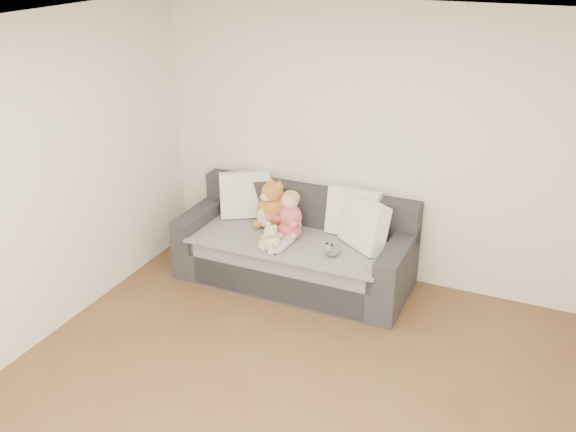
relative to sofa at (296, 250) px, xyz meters
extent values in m
plane|color=white|center=(0.72, -2.06, 2.29)|extent=(5.00, 5.00, 0.00)
plane|color=white|center=(0.72, 0.44, 0.99)|extent=(4.50, 0.00, 4.50)
cube|color=#2A2A2F|center=(0.00, -0.04, -0.16)|extent=(2.20, 0.90, 0.30)
cube|color=#2A2A2F|center=(0.00, -0.07, 0.07)|extent=(1.90, 0.80, 0.15)
cube|color=#2A2A2F|center=(0.00, 0.31, 0.34)|extent=(2.20, 0.20, 0.40)
cube|color=#2A2A2F|center=(-1.00, -0.04, 0.14)|extent=(0.20, 0.90, 0.30)
cube|color=#2A2A2F|center=(1.00, -0.04, 0.14)|extent=(0.20, 0.90, 0.30)
cube|color=gray|center=(0.00, -0.09, 0.15)|extent=(1.85, 0.88, 0.02)
cube|color=gray|center=(0.00, -0.48, -0.08)|extent=(1.70, 0.02, 0.41)
cube|color=white|center=(-0.65, 0.21, 0.39)|extent=(0.54, 0.45, 0.47)
cube|color=white|center=(0.48, 0.24, 0.39)|extent=(0.50, 0.23, 0.47)
cube|color=white|center=(0.65, 0.03, 0.39)|extent=(0.53, 0.46, 0.47)
ellipsoid|color=#EB5D53|center=(-0.03, -0.08, 0.25)|extent=(0.23, 0.19, 0.19)
ellipsoid|color=#EB5D53|center=(-0.03, -0.07, 0.38)|extent=(0.22, 0.18, 0.24)
ellipsoid|color=#DBAA8C|center=(-0.03, -0.09, 0.54)|extent=(0.16, 0.16, 0.16)
ellipsoid|color=tan|center=(-0.03, -0.07, 0.57)|extent=(0.17, 0.17, 0.13)
cylinder|color=#EB5D53|center=(-0.15, -0.13, 0.36)|extent=(0.16, 0.23, 0.15)
cylinder|color=#EB5D53|center=(0.07, -0.16, 0.36)|extent=(0.09, 0.23, 0.15)
ellipsoid|color=#DBAA8C|center=(-0.19, -0.21, 0.28)|extent=(0.06, 0.06, 0.06)
ellipsoid|color=#DBAA8C|center=(0.09, -0.25, 0.28)|extent=(0.06, 0.06, 0.06)
cylinder|color=#E5B2C6|center=(-0.12, -0.26, 0.20)|extent=(0.17, 0.30, 0.10)
cylinder|color=#E5B2C6|center=(0.00, -0.29, 0.20)|extent=(0.09, 0.29, 0.10)
ellipsoid|color=#DBAA8C|center=(-0.16, -0.40, 0.20)|extent=(0.06, 0.09, 0.05)
ellipsoid|color=#DBAA8C|center=(0.00, -0.43, 0.20)|extent=(0.06, 0.09, 0.05)
ellipsoid|color=#B36927|center=(-0.27, 0.09, 0.32)|extent=(0.35, 0.30, 0.37)
ellipsoid|color=beige|center=(-0.32, -0.02, 0.29)|extent=(0.18, 0.08, 0.20)
ellipsoid|color=#B36927|center=(-0.28, 0.06, 0.53)|extent=(0.21, 0.21, 0.21)
ellipsoid|color=beige|center=(-0.32, -0.02, 0.50)|extent=(0.10, 0.06, 0.07)
cone|color=#B36927|center=(-0.32, 0.12, 0.63)|extent=(0.11, 0.11, 0.07)
cone|color=pink|center=(-0.33, 0.11, 0.63)|extent=(0.07, 0.07, 0.05)
cone|color=#B36927|center=(-0.20, 0.07, 0.63)|extent=(0.11, 0.11, 0.07)
cone|color=pink|center=(-0.21, 0.06, 0.63)|extent=(0.07, 0.07, 0.05)
ellipsoid|color=#B36927|center=(-0.41, 0.00, 0.21)|extent=(0.10, 0.12, 0.08)
ellipsoid|color=#B36927|center=(-0.24, -0.07, 0.21)|extent=(0.10, 0.12, 0.08)
cylinder|color=#B36927|center=(-0.10, 0.07, 0.20)|extent=(0.09, 0.24, 0.08)
ellipsoid|color=#C9A78B|center=(-0.07, -0.39, 0.24)|extent=(0.17, 0.15, 0.17)
ellipsoid|color=#C9A78B|center=(-0.07, -0.40, 0.36)|extent=(0.12, 0.12, 0.12)
ellipsoid|color=#C9A78B|center=(-0.11, -0.37, 0.41)|extent=(0.05, 0.05, 0.05)
ellipsoid|color=#C9A78B|center=(-0.03, -0.41, 0.41)|extent=(0.05, 0.05, 0.05)
ellipsoid|color=beige|center=(-0.09, -0.44, 0.35)|extent=(0.05, 0.05, 0.05)
ellipsoid|color=#C9A78B|center=(-0.15, -0.38, 0.27)|extent=(0.06, 0.06, 0.06)
ellipsoid|color=#C9A78B|center=(0.00, -0.44, 0.27)|extent=(0.06, 0.06, 0.06)
ellipsoid|color=#C9A78B|center=(-0.13, -0.42, 0.19)|extent=(0.07, 0.07, 0.07)
ellipsoid|color=#C9A78B|center=(-0.05, -0.46, 0.19)|extent=(0.07, 0.07, 0.07)
ellipsoid|color=white|center=(0.46, -0.25, 0.22)|extent=(0.12, 0.16, 0.11)
ellipsoid|color=white|center=(0.45, -0.33, 0.27)|extent=(0.07, 0.07, 0.07)
ellipsoid|color=black|center=(0.43, -0.31, 0.30)|extent=(0.03, 0.03, 0.03)
ellipsoid|color=black|center=(0.48, -0.32, 0.30)|extent=(0.03, 0.03, 0.03)
cylinder|color=#40348F|center=(0.00, -0.27, 0.20)|extent=(0.07, 0.07, 0.07)
cone|color=green|center=(0.00, -0.27, 0.25)|extent=(0.06, 0.06, 0.03)
cylinder|color=green|center=(-0.04, -0.26, 0.21)|extent=(0.01, 0.01, 0.05)
cylinder|color=green|center=(0.04, -0.28, 0.21)|extent=(0.01, 0.01, 0.05)
camera|label=1|loc=(2.16, -5.04, 2.83)|focal=40.00mm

